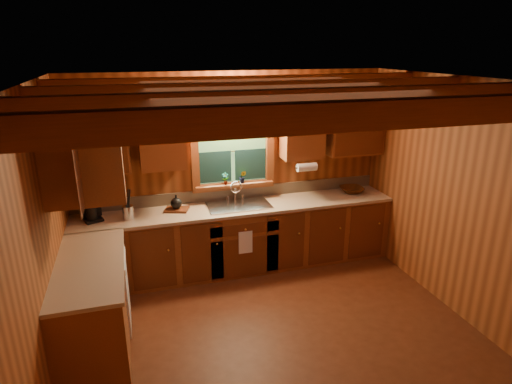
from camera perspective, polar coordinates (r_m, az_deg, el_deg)
The scene contains 20 objects.
room at distance 4.09m, azimuth 3.22°, elevation -4.12°, with size 4.20×4.20×4.20m.
ceiling_beams at distance 3.79m, azimuth 3.55°, elevation 12.68°, with size 4.20×2.54×0.18m.
base_cabinets at distance 5.48m, azimuth -6.48°, elevation -8.06°, with size 4.20×2.22×0.86m.
countertop at distance 5.30m, azimuth -6.52°, elevation -3.66°, with size 4.20×2.24×0.04m.
backsplash at distance 5.90m, azimuth -3.02°, elevation -0.15°, with size 4.20×0.02×0.16m, color tan.
dishwasher_panel at distance 4.89m, azimuth -16.72°, elevation -12.32°, with size 0.02×0.60×0.80m, color white.
upper_cabinets at distance 5.13m, azimuth -8.12°, elevation 6.76°, with size 4.19×1.77×0.78m.
window at distance 5.73m, azimuth -3.07°, elevation 4.99°, with size 1.12×0.08×1.00m.
window_sill at distance 5.79m, azimuth -2.89°, elevation 0.96°, with size 1.06×0.14×0.04m, color brown.
wall_sconce at distance 5.49m, azimuth -2.88°, elevation 11.15°, with size 0.45×0.21×0.17m.
paper_towel_roll at distance 5.74m, azimuth 6.74°, elevation 3.28°, with size 0.11×0.11×0.27m, color white.
dish_towel at distance 5.51m, azimuth -1.39°, elevation -6.69°, with size 0.18×0.01×0.30m, color white.
sink at distance 5.68m, azimuth -2.32°, elevation -2.22°, with size 0.82×0.48×0.43m.
coffee_maker at distance 5.53m, azimuth -21.00°, elevation -1.71°, with size 0.20×0.26×0.36m.
utensil_crock at distance 5.43m, azimuth -16.59°, elevation -2.51°, with size 0.13×0.13×0.38m.
cutting_board at distance 5.59m, azimuth -10.46°, elevation -2.28°, with size 0.29×0.21×0.03m, color #582812.
teakettle at distance 5.56m, azimuth -10.51°, elevation -1.46°, with size 0.14×0.14×0.18m.
wicker_basket at distance 6.30m, azimuth 12.55°, elevation 0.29°, with size 0.33×0.33×0.08m, color #48230C.
potted_plant_left at distance 5.72m, azimuth -4.08°, elevation 1.79°, with size 0.09×0.06×0.17m, color #582812.
potted_plant_right at distance 5.79m, azimuth -1.77°, elevation 2.04°, with size 0.09×0.08×0.17m, color #582812.
Camera 1 is at (-1.30, -3.54, 2.89)m, focal length 30.20 mm.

